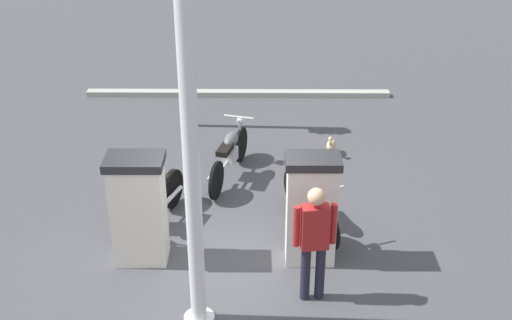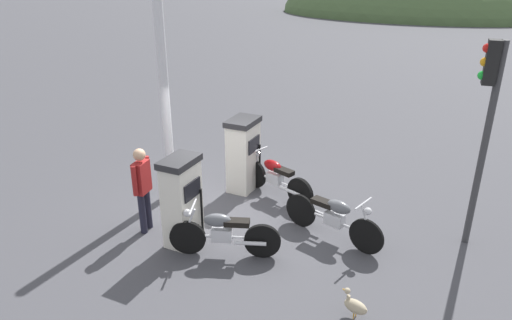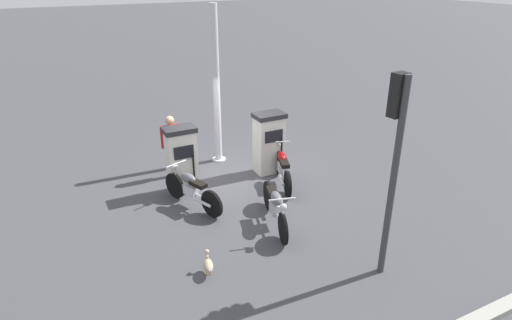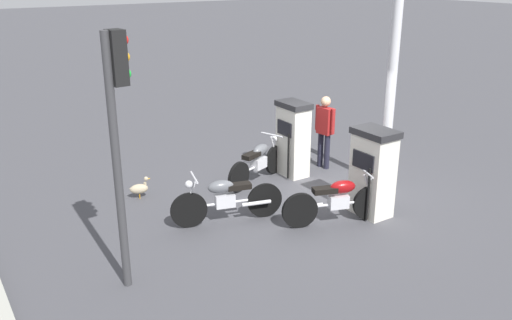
{
  "view_description": "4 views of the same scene",
  "coord_description": "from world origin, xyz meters",
  "px_view_note": "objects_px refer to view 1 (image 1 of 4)",
  "views": [
    {
      "loc": [
        -8.12,
        -0.47,
        5.78
      ],
      "look_at": [
        1.16,
        -0.44,
        0.97
      ],
      "focal_mm": 46.28,
      "sensor_mm": 36.0,
      "label": 1
    },
    {
      "loc": [
        4.3,
        -7.44,
        4.85
      ],
      "look_at": [
        0.57,
        0.42,
        1.15
      ],
      "focal_mm": 33.0,
      "sensor_mm": 36.0,
      "label": 2
    },
    {
      "loc": [
        9.41,
        -4.03,
        5.21
      ],
      "look_at": [
        1.12,
        0.19,
        1.04
      ],
      "focal_mm": 30.5,
      "sensor_mm": 36.0,
      "label": 3
    },
    {
      "loc": [
        6.82,
        7.8,
        4.45
      ],
      "look_at": [
        1.63,
        -0.05,
        1.05
      ],
      "focal_mm": 37.68,
      "sensor_mm": 36.0,
      "label": 4
    }
  ],
  "objects_px": {
    "motorcycle_far_pump": "(152,203)",
    "motorcycle_extra": "(230,153)",
    "wandering_duck": "(331,145)",
    "motorcycle_near_pump": "(311,201)",
    "fuel_pump_far": "(139,209)",
    "canopy_support_pole": "(192,177)",
    "attendant_person": "(314,237)",
    "fuel_pump_near": "(311,209)",
    "roadside_traffic_light": "(182,8)"
  },
  "relations": [
    {
      "from": "motorcycle_far_pump",
      "to": "motorcycle_extra",
      "type": "distance_m",
      "value": 2.02
    },
    {
      "from": "canopy_support_pole",
      "to": "attendant_person",
      "type": "bearing_deg",
      "value": -73.48
    },
    {
      "from": "roadside_traffic_light",
      "to": "motorcycle_extra",
      "type": "bearing_deg",
      "value": -156.03
    },
    {
      "from": "motorcycle_near_pump",
      "to": "motorcycle_extra",
      "type": "relative_size",
      "value": 0.92
    },
    {
      "from": "fuel_pump_near",
      "to": "fuel_pump_far",
      "type": "distance_m",
      "value": 2.45
    },
    {
      "from": "attendant_person",
      "to": "wandering_duck",
      "type": "relative_size",
      "value": 3.78
    },
    {
      "from": "motorcycle_extra",
      "to": "motorcycle_far_pump",
      "type": "bearing_deg",
      "value": 145.48
    },
    {
      "from": "fuel_pump_near",
      "to": "roadside_traffic_light",
      "type": "height_order",
      "value": "roadside_traffic_light"
    },
    {
      "from": "motorcycle_extra",
      "to": "attendant_person",
      "type": "bearing_deg",
      "value": -159.82
    },
    {
      "from": "attendant_person",
      "to": "motorcycle_extra",
      "type": "bearing_deg",
      "value": 20.18
    },
    {
      "from": "attendant_person",
      "to": "roadside_traffic_light",
      "type": "relative_size",
      "value": 0.46
    },
    {
      "from": "motorcycle_far_pump",
      "to": "canopy_support_pole",
      "type": "height_order",
      "value": "canopy_support_pole"
    },
    {
      "from": "motorcycle_extra",
      "to": "roadside_traffic_light",
      "type": "bearing_deg",
      "value": 23.97
    },
    {
      "from": "wandering_duck",
      "to": "attendant_person",
      "type": "bearing_deg",
      "value": 171.0
    },
    {
      "from": "roadside_traffic_light",
      "to": "canopy_support_pole",
      "type": "height_order",
      "value": "canopy_support_pole"
    },
    {
      "from": "motorcycle_far_pump",
      "to": "motorcycle_near_pump",
      "type": "bearing_deg",
      "value": -88.46
    },
    {
      "from": "motorcycle_far_pump",
      "to": "motorcycle_extra",
      "type": "relative_size",
      "value": 0.95
    },
    {
      "from": "motorcycle_near_pump",
      "to": "wandering_duck",
      "type": "relative_size",
      "value": 4.17
    },
    {
      "from": "motorcycle_extra",
      "to": "attendant_person",
      "type": "distance_m",
      "value": 3.62
    },
    {
      "from": "motorcycle_far_pump",
      "to": "attendant_person",
      "type": "relative_size",
      "value": 1.14
    },
    {
      "from": "motorcycle_near_pump",
      "to": "fuel_pump_near",
      "type": "bearing_deg",
      "value": 174.98
    },
    {
      "from": "motorcycle_near_pump",
      "to": "motorcycle_far_pump",
      "type": "xyz_separation_m",
      "value": [
        -0.07,
        2.49,
        -0.0
      ]
    },
    {
      "from": "wandering_duck",
      "to": "roadside_traffic_light",
      "type": "xyz_separation_m",
      "value": [
        1.29,
        2.89,
        2.31
      ]
    },
    {
      "from": "roadside_traffic_light",
      "to": "wandering_duck",
      "type": "bearing_deg",
      "value": -113.97
    },
    {
      "from": "motorcycle_near_pump",
      "to": "motorcycle_extra",
      "type": "distance_m",
      "value": 2.09
    },
    {
      "from": "attendant_person",
      "to": "wandering_duck",
      "type": "bearing_deg",
      "value": -9.0
    },
    {
      "from": "fuel_pump_far",
      "to": "attendant_person",
      "type": "relative_size",
      "value": 0.99
    },
    {
      "from": "motorcycle_far_pump",
      "to": "motorcycle_extra",
      "type": "height_order",
      "value": "motorcycle_extra"
    },
    {
      "from": "motorcycle_extra",
      "to": "roadside_traffic_light",
      "type": "xyz_separation_m",
      "value": [
        2.2,
        0.98,
        2.04
      ]
    },
    {
      "from": "motorcycle_extra",
      "to": "canopy_support_pole",
      "type": "bearing_deg",
      "value": 176.17
    },
    {
      "from": "motorcycle_extra",
      "to": "roadside_traffic_light",
      "type": "relative_size",
      "value": 0.55
    },
    {
      "from": "fuel_pump_far",
      "to": "canopy_support_pole",
      "type": "height_order",
      "value": "canopy_support_pole"
    },
    {
      "from": "fuel_pump_far",
      "to": "motorcycle_far_pump",
      "type": "relative_size",
      "value": 0.87
    },
    {
      "from": "fuel_pump_far",
      "to": "attendant_person",
      "type": "bearing_deg",
      "value": -110.16
    },
    {
      "from": "motorcycle_far_pump",
      "to": "wandering_duck",
      "type": "xyz_separation_m",
      "value": [
        2.58,
        -3.06,
        -0.24
      ]
    },
    {
      "from": "wandering_duck",
      "to": "canopy_support_pole",
      "type": "height_order",
      "value": "canopy_support_pole"
    },
    {
      "from": "motorcycle_extra",
      "to": "attendant_person",
      "type": "height_order",
      "value": "attendant_person"
    },
    {
      "from": "motorcycle_far_pump",
      "to": "wandering_duck",
      "type": "height_order",
      "value": "motorcycle_far_pump"
    },
    {
      "from": "motorcycle_near_pump",
      "to": "wandering_duck",
      "type": "xyz_separation_m",
      "value": [
        2.51,
        -0.58,
        -0.24
      ]
    },
    {
      "from": "motorcycle_far_pump",
      "to": "roadside_traffic_light",
      "type": "relative_size",
      "value": 0.52
    },
    {
      "from": "wandering_duck",
      "to": "roadside_traffic_light",
      "type": "bearing_deg",
      "value": 66.03
    },
    {
      "from": "roadside_traffic_light",
      "to": "fuel_pump_near",
      "type": "bearing_deg",
      "value": -154.39
    },
    {
      "from": "fuel_pump_near",
      "to": "attendant_person",
      "type": "xyz_separation_m",
      "value": [
        -0.89,
        0.03,
        0.12
      ]
    },
    {
      "from": "motorcycle_extra",
      "to": "roadside_traffic_light",
      "type": "height_order",
      "value": "roadside_traffic_light"
    },
    {
      "from": "attendant_person",
      "to": "wandering_duck",
      "type": "height_order",
      "value": "attendant_person"
    },
    {
      "from": "fuel_pump_near",
      "to": "motorcycle_far_pump",
      "type": "height_order",
      "value": "fuel_pump_near"
    },
    {
      "from": "motorcycle_near_pump",
      "to": "wandering_duck",
      "type": "distance_m",
      "value": 2.59
    },
    {
      "from": "fuel_pump_near",
      "to": "attendant_person",
      "type": "bearing_deg",
      "value": 178.37
    },
    {
      "from": "fuel_pump_near",
      "to": "motorcycle_extra",
      "type": "xyz_separation_m",
      "value": [
        2.48,
        1.26,
        -0.37
      ]
    },
    {
      "from": "attendant_person",
      "to": "motorcycle_far_pump",
      "type": "bearing_deg",
      "value": 54.51
    }
  ]
}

